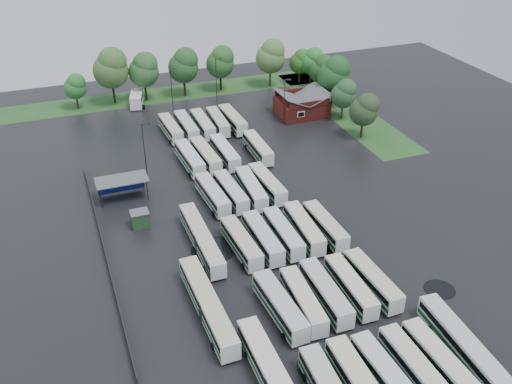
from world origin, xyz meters
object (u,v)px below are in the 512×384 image
object	(u,v)px
brick_building	(302,107)
artic_bus_east	(468,351)
artic_bus_west_a	(275,381)
minibus	(137,99)

from	to	relation	value
brick_building	artic_bus_east	bearing A→B (deg)	-99.85
artic_bus_west_a	minibus	world-z (taller)	artic_bus_west_a
brick_building	artic_bus_west_a	size ratio (longest dim) A/B	0.60
artic_bus_west_a	minibus	size ratio (longest dim) A/B	2.36
artic_bus_east	minibus	size ratio (longest dim) A/B	2.31
artic_bus_east	minibus	xyz separation A→B (m)	(-19.79, 86.81, -0.06)
artic_bus_west_a	artic_bus_east	world-z (taller)	artic_bus_west_a
brick_building	minibus	bearing A→B (deg)	151.00
artic_bus_west_a	artic_bus_east	xyz separation A→B (m)	(21.12, -3.66, -0.04)
artic_bus_west_a	artic_bus_east	size ratio (longest dim) A/B	1.02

